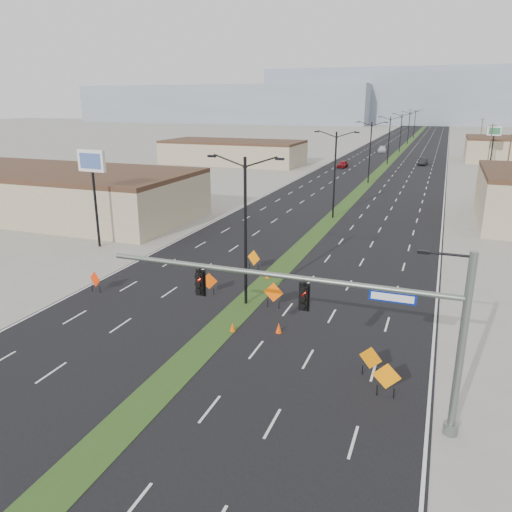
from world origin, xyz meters
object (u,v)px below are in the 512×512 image
(pole_sign_east_far, at_px, (494,135))
(construction_sign_2, at_px, (254,259))
(car_far, at_px, (382,149))
(cone_0, at_px, (233,327))
(streetlight_3, at_px, (389,139))
(construction_sign_3, at_px, (273,293))
(cone_1, at_px, (279,328))
(car_left, at_px, (343,164))
(cone_2, at_px, (306,302))
(streetlight_0, at_px, (245,227))
(pole_sign_west, at_px, (92,169))
(construction_sign_1, at_px, (209,282))
(streetlight_4, at_px, (401,131))
(streetlight_5, at_px, (409,126))
(car_mid, at_px, (423,161))
(signal_mast, at_px, (346,313))
(streetlight_6, at_px, (415,123))
(construction_sign_0, at_px, (95,280))
(cone_3, at_px, (267,274))
(streetlight_1, at_px, (335,172))
(streetlight_2, at_px, (370,150))
(construction_sign_4, at_px, (370,359))
(construction_sign_5, at_px, (387,377))

(pole_sign_east_far, bearing_deg, construction_sign_2, -83.77)
(car_far, relative_size, cone_0, 8.56)
(streetlight_3, bearing_deg, construction_sign_3, -88.64)
(car_far, height_order, cone_1, car_far)
(car_left, height_order, cone_2, car_left)
(streetlight_0, bearing_deg, pole_sign_east_far, 76.19)
(construction_sign_2, distance_m, pole_sign_west, 17.61)
(construction_sign_1, height_order, pole_sign_west, pole_sign_west)
(streetlight_4, bearing_deg, streetlight_3, -90.00)
(streetlight_5, xyz_separation_m, pole_sign_east_far, (20.52, -56.54, 1.37))
(streetlight_3, height_order, car_mid, streetlight_3)
(cone_1, distance_m, pole_sign_east_far, 88.83)
(car_left, xyz_separation_m, construction_sign_2, (5.96, -67.62, 0.32))
(streetlight_4, height_order, cone_1, streetlight_4)
(signal_mast, bearing_deg, cone_0, 143.55)
(car_left, bearing_deg, construction_sign_2, -81.72)
(streetlight_6, height_order, car_mid, streetlight_6)
(streetlight_5, height_order, car_mid, streetlight_5)
(streetlight_4, distance_m, streetlight_5, 28.00)
(construction_sign_1, bearing_deg, car_left, 75.61)
(pole_sign_west, bearing_deg, streetlight_4, 84.56)
(construction_sign_0, distance_m, cone_3, 12.93)
(streetlight_4, height_order, cone_3, streetlight_4)
(streetlight_1, xyz_separation_m, construction_sign_1, (-3.12, -27.28, -4.47))
(car_left, bearing_deg, streetlight_6, 88.38)
(streetlight_5, relative_size, car_far, 1.96)
(construction_sign_1, bearing_deg, streetlight_5, 70.57)
(streetlight_2, distance_m, cone_2, 55.34)
(signal_mast, xyz_separation_m, construction_sign_4, (0.79, 3.48, -3.83))
(streetlight_3, relative_size, construction_sign_4, 6.15)
(streetlight_4, distance_m, car_far, 6.58)
(streetlight_0, height_order, car_left, streetlight_0)
(construction_sign_1, bearing_deg, construction_sign_5, -51.64)
(car_mid, xyz_separation_m, cone_2, (-3.42, -83.99, -0.48))
(streetlight_0, xyz_separation_m, streetlight_5, (0.00, 140.00, 0.00))
(signal_mast, xyz_separation_m, streetlight_6, (-8.56, 178.00, 0.63))
(streetlight_4, distance_m, cone_0, 116.42)
(streetlight_0, height_order, construction_sign_1, streetlight_0)
(car_far, xyz_separation_m, pole_sign_west, (-14.03, -102.17, 6.67))
(car_far, xyz_separation_m, construction_sign_4, (13.67, -116.88, 0.22))
(streetlight_5, bearing_deg, streetlight_2, -90.00)
(streetlight_2, distance_m, construction_sign_0, 59.01)
(car_left, distance_m, pole_sign_east_far, 30.49)
(construction_sign_0, distance_m, cone_2, 15.29)
(streetlight_1, xyz_separation_m, cone_0, (0.84, -32.31, -5.12))
(streetlight_1, height_order, construction_sign_1, streetlight_1)
(streetlight_6, distance_m, cone_0, 172.38)
(construction_sign_1, bearing_deg, construction_sign_0, 179.43)
(signal_mast, xyz_separation_m, construction_sign_3, (-6.56, 9.97, -3.72))
(construction_sign_1, bearing_deg, streetlight_4, 70.25)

